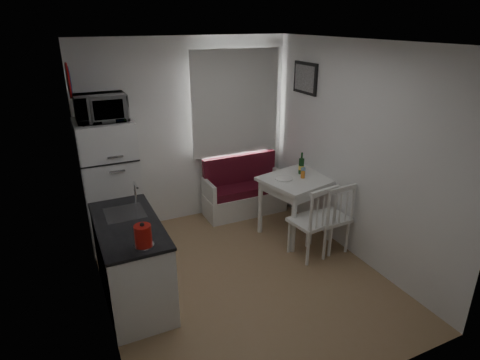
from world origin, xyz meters
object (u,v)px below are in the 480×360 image
(dining_table, at_px, (303,182))
(kitchen_counter, at_px, (132,261))
(fridge, at_px, (111,185))
(bench, at_px, (244,194))
(chair_right, at_px, (334,212))
(kettle, at_px, (143,236))
(wine_bottle, at_px, (301,163))
(microwave, at_px, (101,108))
(chair_left, at_px, (316,215))

(dining_table, bearing_deg, kitchen_counter, 178.34)
(dining_table, relative_size, fridge, 0.74)
(bench, relative_size, chair_right, 2.42)
(fridge, height_order, kettle, fridge)
(bench, distance_m, wine_bottle, 1.14)
(kitchen_counter, xyz_separation_m, fridge, (0.02, 1.24, 0.38))
(dining_table, height_order, kettle, kettle)
(chair_right, height_order, microwave, microwave)
(kitchen_counter, xyz_separation_m, chair_left, (2.18, -0.19, 0.15))
(chair_left, height_order, wine_bottle, wine_bottle)
(microwave, xyz_separation_m, wine_bottle, (2.43, -0.61, -0.86))
(microwave, bearing_deg, kitchen_counter, -90.94)
(chair_right, height_order, fridge, fridge)
(fridge, bearing_deg, kettle, -89.03)
(dining_table, height_order, fridge, fridge)
(dining_table, height_order, microwave, microwave)
(kettle, bearing_deg, dining_table, 23.12)
(kettle, xyz_separation_m, wine_bottle, (2.40, 1.12, -0.04))
(kitchen_counter, bearing_deg, microwave, 89.06)
(wine_bottle, bearing_deg, bench, 122.48)
(kettle, bearing_deg, microwave, 90.99)
(kitchen_counter, xyz_separation_m, bench, (1.96, 1.35, -0.16))
(dining_table, distance_m, microwave, 2.74)
(kitchen_counter, xyz_separation_m, chair_right, (2.45, -0.19, 0.13))
(chair_right, height_order, kettle, kettle)
(bench, height_order, dining_table, bench)
(dining_table, height_order, wine_bottle, wine_bottle)
(dining_table, bearing_deg, chair_right, -101.00)
(kitchen_counter, bearing_deg, chair_right, -4.40)
(kettle, relative_size, wine_bottle, 0.81)
(bench, height_order, wine_bottle, wine_bottle)
(kitchen_counter, distance_m, fridge, 1.30)
(chair_left, distance_m, kettle, 2.20)
(dining_table, xyz_separation_m, chair_left, (-0.25, -0.67, -0.13))
(kettle, bearing_deg, kitchen_counter, 95.28)
(kitchen_counter, relative_size, chair_right, 2.58)
(kitchen_counter, bearing_deg, bench, 34.65)
(kettle, bearing_deg, chair_right, 8.23)
(chair_left, height_order, chair_right, chair_left)
(kitchen_counter, height_order, dining_table, kitchen_counter)
(bench, height_order, chair_right, chair_right)
(kettle, bearing_deg, wine_bottle, 24.93)
(kitchen_counter, height_order, wine_bottle, kitchen_counter)
(chair_right, distance_m, fridge, 2.83)
(bench, relative_size, wine_bottle, 4.16)
(chair_right, relative_size, wine_bottle, 1.72)
(chair_left, height_order, kettle, kettle)
(dining_table, distance_m, wine_bottle, 0.26)
(kitchen_counter, xyz_separation_m, wine_bottle, (2.45, 0.58, 0.52))
(microwave, distance_m, wine_bottle, 2.65)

